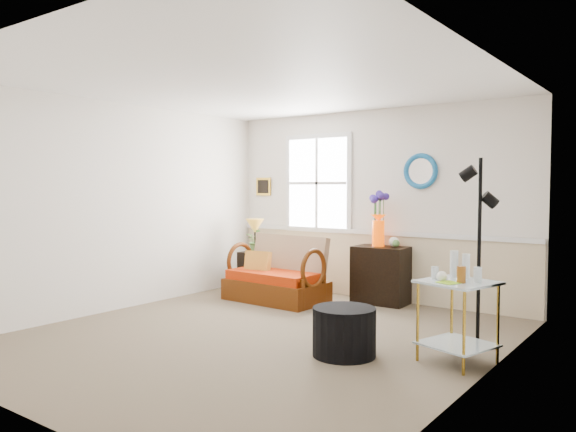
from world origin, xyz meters
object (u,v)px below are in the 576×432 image
Objects in this scene: lamp_stand at (252,271)px; ottoman at (344,332)px; cabinet at (381,275)px; floor_lamp at (479,252)px; side_table at (457,322)px; loveseat at (276,269)px.

lamp_stand reaches higher than ottoman.
cabinet is 2.16m from floor_lamp.
cabinet is at bearing 109.01° from ottoman.
floor_lamp is (1.67, -1.25, 0.53)m from cabinet.
side_table is at bearing 24.85° from ottoman.
cabinet is (2.02, 0.25, 0.09)m from lamp_stand.
lamp_stand is 3.48m from ottoman.
cabinet is 2.54m from side_table.
side_table is 1.25× the size of ottoman.
loveseat reaches higher than ottoman.
cabinet is at bearing 136.08° from floor_lamp.
floor_lamp is (-0.02, 0.64, 0.55)m from side_table.
floor_lamp is 1.54m from ottoman.
side_table reaches higher than lamp_stand.
floor_lamp reaches higher than cabinet.
lamp_stand is 0.31× the size of floor_lamp.
cabinet is (1.21, 0.72, -0.06)m from loveseat.
floor_lamp is (3.69, -1.00, 0.63)m from lamp_stand.
loveseat reaches higher than cabinet.
ottoman is (-0.90, -0.42, -0.14)m from side_table.
ottoman is at bearing -36.15° from loveseat.
floor_lamp is at bearing -39.32° from cabinet.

